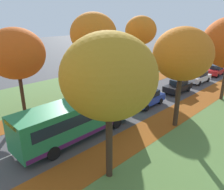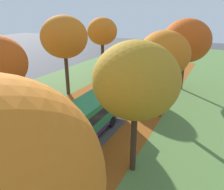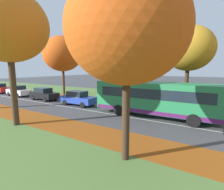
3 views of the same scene
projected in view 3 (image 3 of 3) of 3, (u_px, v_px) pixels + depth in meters
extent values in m
cube|color=#8C4714|center=(75.00, 128.00, 12.24)|extent=(2.80, 60.00, 0.00)
cube|color=#517538|center=(110.00, 95.00, 26.94)|extent=(12.00, 90.00, 0.01)
cube|color=#8C4714|center=(132.00, 105.00, 19.94)|extent=(2.80, 60.00, 0.00)
cube|color=silver|center=(64.00, 106.00, 19.25)|extent=(0.12, 80.00, 0.01)
cylinder|color=#382619|center=(126.00, 119.00, 7.87)|extent=(0.34, 0.34, 3.83)
ellipsoid|color=#C64C14|center=(127.00, 30.00, 7.28)|extent=(5.20, 5.20, 4.68)
cylinder|color=#422D1E|center=(14.00, 92.00, 12.66)|extent=(0.45, 0.45, 4.98)
ellipsoid|color=orange|center=(8.00, 26.00, 11.96)|extent=(5.45, 5.45, 4.91)
cylinder|color=#382619|center=(186.00, 88.00, 18.11)|extent=(0.38, 0.38, 4.27)
ellipsoid|color=#B27F1E|center=(189.00, 48.00, 17.50)|extent=(4.98, 4.98, 4.48)
cylinder|color=#382619|center=(114.00, 84.00, 22.15)|extent=(0.40, 0.40, 4.47)
ellipsoid|color=orange|center=(114.00, 51.00, 21.54)|extent=(4.64, 4.64, 4.18)
cylinder|color=#422D1E|center=(64.00, 82.00, 27.57)|extent=(0.37, 0.37, 4.11)
ellipsoid|color=#C64C14|center=(62.00, 54.00, 26.91)|extent=(6.01, 6.01, 5.41)
cube|color=#237A47|center=(155.00, 97.00, 14.91)|extent=(2.64, 10.43, 2.50)
cube|color=#19232D|center=(155.00, 92.00, 14.84)|extent=(2.66, 9.19, 0.80)
cube|color=#4C1951|center=(154.00, 109.00, 15.07)|extent=(2.66, 10.22, 0.32)
cylinder|color=black|center=(197.00, 113.00, 14.44)|extent=(0.31, 0.96, 0.96)
cylinder|color=black|center=(193.00, 121.00, 12.44)|extent=(0.31, 0.96, 0.96)
cylinder|color=black|center=(130.00, 105.00, 17.57)|extent=(0.31, 0.96, 0.96)
cylinder|color=black|center=(119.00, 110.00, 15.57)|extent=(0.31, 0.96, 0.96)
cube|color=#233D9E|center=(78.00, 99.00, 19.74)|extent=(1.77, 4.23, 0.70)
cube|color=#19232D|center=(77.00, 94.00, 19.71)|extent=(1.48, 2.04, 0.60)
cylinder|color=black|center=(92.00, 102.00, 19.79)|extent=(0.23, 0.64, 0.64)
cylinder|color=black|center=(83.00, 105.00, 18.46)|extent=(0.23, 0.64, 0.64)
cylinder|color=black|center=(75.00, 100.00, 21.12)|extent=(0.23, 0.64, 0.64)
cylinder|color=black|center=(65.00, 102.00, 19.80)|extent=(0.23, 0.64, 0.64)
cube|color=black|center=(44.00, 95.00, 23.03)|extent=(1.84, 4.25, 0.70)
cube|color=#19232D|center=(43.00, 90.00, 23.01)|extent=(1.51, 2.06, 0.60)
cylinder|color=black|center=(56.00, 98.00, 23.00)|extent=(0.24, 0.65, 0.64)
cylinder|color=black|center=(45.00, 99.00, 21.72)|extent=(0.24, 0.65, 0.64)
cylinder|color=black|center=(44.00, 96.00, 24.44)|extent=(0.24, 0.65, 0.64)
cylinder|color=black|center=(33.00, 97.00, 23.16)|extent=(0.24, 0.65, 0.64)
cube|color=silver|center=(19.00, 92.00, 26.16)|extent=(1.85, 4.26, 0.70)
cube|color=#19232D|center=(18.00, 87.00, 26.15)|extent=(1.52, 2.07, 0.60)
cylinder|color=black|center=(29.00, 94.00, 26.13)|extent=(0.24, 0.65, 0.64)
cylinder|color=black|center=(18.00, 95.00, 24.86)|extent=(0.24, 0.65, 0.64)
cylinder|color=black|center=(19.00, 93.00, 27.58)|extent=(0.24, 0.65, 0.64)
cylinder|color=black|center=(9.00, 94.00, 26.30)|extent=(0.24, 0.65, 0.64)
cylinder|color=black|center=(8.00, 91.00, 29.48)|extent=(0.24, 0.65, 0.64)
cylinder|color=black|center=(0.00, 90.00, 30.77)|extent=(0.24, 0.65, 0.64)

